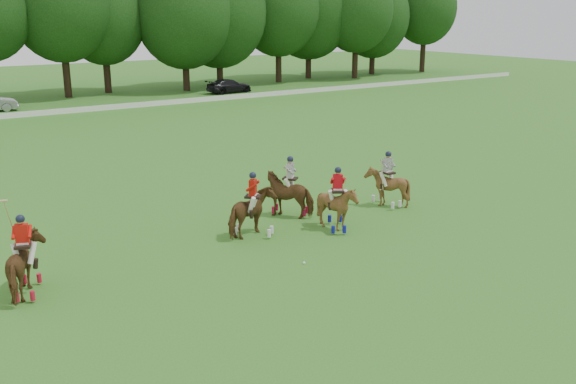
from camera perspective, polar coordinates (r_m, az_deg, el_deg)
ground at (r=20.49m, az=0.68°, el=-7.53°), size 180.00×180.00×0.00m
boundary_rail at (r=55.07m, az=-22.65°, el=6.37°), size 120.00×0.10×0.44m
car_right at (r=66.60m, az=-5.25°, el=9.36°), size 4.93×2.29×1.39m
polo_red_a at (r=20.45m, az=-22.29°, el=-6.07°), size 1.67×2.32×3.01m
polo_red_b at (r=23.79m, az=-3.11°, el=-1.87°), size 2.31×2.30×2.46m
polo_red_c at (r=24.54m, az=4.40°, el=-1.32°), size 2.07×2.13×2.47m
polo_stripe_a at (r=26.19m, az=0.19°, el=-0.15°), size 2.08×2.26×2.48m
polo_stripe_b at (r=27.76m, az=8.79°, el=0.51°), size 1.40×1.57×2.40m
polo_ball at (r=21.44m, az=1.44°, el=-6.31°), size 0.09×0.09×0.09m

